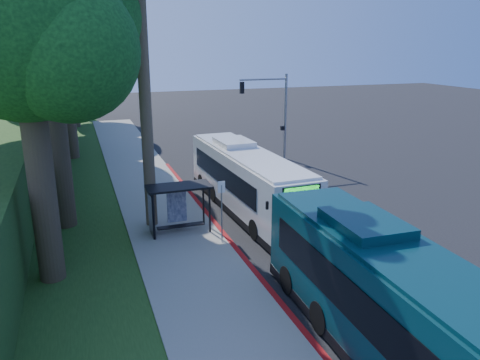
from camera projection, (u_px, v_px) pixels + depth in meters
name	position (u px, v px, depth m)	size (l,w,h in m)	color
ground	(281.00, 201.00, 28.87)	(140.00, 140.00, 0.00)	black
sidewalk	(164.00, 214.00, 26.51)	(4.50, 70.00, 0.12)	gray
red_curb	(224.00, 234.00, 23.63)	(0.25, 30.00, 0.13)	maroon
grass_verge	(58.00, 198.00, 29.21)	(8.00, 70.00, 0.06)	#234719
bus_shelter	(174.00, 200.00, 23.45)	(3.20, 1.51, 2.55)	black
stop_sign_pole	(222.00, 204.00, 22.03)	(0.35, 0.06, 3.17)	gray
traffic_signal_pole	(274.00, 106.00, 37.88)	(4.10, 0.30, 7.00)	gray
tree_0	(44.00, 2.00, 21.73)	(8.40, 8.00, 15.70)	#382B1E
tree_2	(61.00, 28.00, 36.56)	(8.82, 8.40, 15.12)	#382B1E
tree_3	(38.00, 13.00, 42.74)	(10.08, 9.60, 17.28)	#382B1E
tree_4	(69.00, 40.00, 51.41)	(8.40, 8.00, 14.14)	#382B1E
tree_5	(77.00, 46.00, 59.17)	(7.35, 7.00, 12.86)	#382B1E
tree_6	(26.00, 33.00, 16.56)	(7.56, 7.20, 13.74)	#382B1E
white_bus	(246.00, 179.00, 26.79)	(3.18, 12.80, 3.79)	silver
teal_bus	(401.00, 309.00, 13.48)	(3.30, 13.57, 4.02)	#092E35
pickup	(265.00, 173.00, 32.30)	(2.42, 5.25, 1.46)	silver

